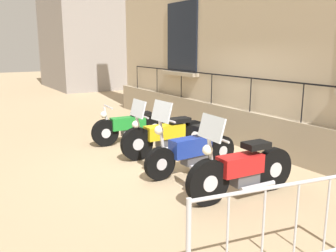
% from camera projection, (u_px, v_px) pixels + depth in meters
% --- Properties ---
extents(ground_plane, '(60.00, 60.00, 0.00)m').
position_uv_depth(ground_plane, '(179.00, 162.00, 7.57)').
color(ground_plane, tan).
extents(motorcycle_green, '(1.94, 0.59, 0.97)m').
position_uv_depth(motorcycle_green, '(130.00, 127.00, 8.99)').
color(motorcycle_green, black).
rests_on(motorcycle_green, ground_plane).
extents(motorcycle_yellow, '(2.14, 0.69, 1.28)m').
position_uv_depth(motorcycle_yellow, '(166.00, 136.00, 7.95)').
color(motorcycle_yellow, black).
rests_on(motorcycle_yellow, ground_plane).
extents(motorcycle_blue, '(2.08, 0.63, 1.43)m').
position_uv_depth(motorcycle_blue, '(191.00, 150.00, 6.86)').
color(motorcycle_blue, black).
rests_on(motorcycle_blue, ground_plane).
extents(motorcycle_red, '(2.03, 0.68, 1.37)m').
position_uv_depth(motorcycle_red, '(241.00, 170.00, 5.73)').
color(motorcycle_red, black).
rests_on(motorcycle_red, ground_plane).
extents(crowd_barrier, '(2.05, 0.40, 1.05)m').
position_uv_depth(crowd_barrier, '(280.00, 228.00, 3.67)').
color(crowd_barrier, '#B7B7BF').
rests_on(crowd_barrier, ground_plane).
extents(distant_building, '(4.73, 5.37, 6.63)m').
position_uv_depth(distant_building, '(90.00, 29.00, 21.01)').
color(distant_building, gray).
rests_on(distant_building, ground_plane).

